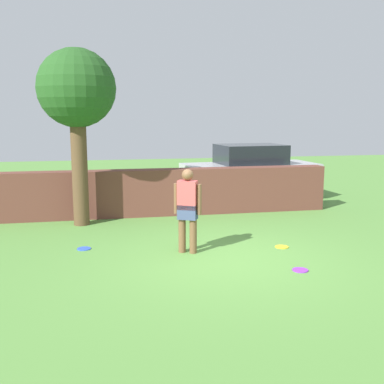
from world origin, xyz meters
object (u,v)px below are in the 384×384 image
(frisbee_blue, at_px, (84,249))
(frisbee_purple, at_px, (300,270))
(car, at_px, (250,172))
(tree, at_px, (77,93))
(frisbee_yellow, at_px, (282,247))
(person, at_px, (188,207))

(frisbee_blue, height_order, frisbee_purple, same)
(frisbee_purple, bearing_deg, frisbee_blue, 150.75)
(car, bearing_deg, tree, 21.66)
(tree, xyz_separation_m, frisbee_purple, (3.76, -4.19, -3.12))
(tree, height_order, frisbee_purple, tree)
(car, bearing_deg, frisbee_yellow, 73.24)
(tree, bearing_deg, frisbee_yellow, -35.08)
(frisbee_blue, distance_m, frisbee_yellow, 3.94)
(tree, distance_m, person, 4.12)
(car, relative_size, frisbee_purple, 16.03)
(person, relative_size, frisbee_blue, 6.00)
(tree, xyz_separation_m, car, (5.13, 2.56, -2.27))
(tree, distance_m, frisbee_blue, 3.79)
(car, distance_m, frisbee_purple, 6.94)
(tree, relative_size, person, 2.56)
(tree, relative_size, frisbee_blue, 15.38)
(tree, distance_m, frisbee_yellow, 5.80)
(frisbee_purple, relative_size, frisbee_yellow, 1.00)
(tree, relative_size, car, 0.96)
(tree, height_order, frisbee_blue, tree)
(car, distance_m, frisbee_yellow, 5.55)
(frisbee_purple, bearing_deg, car, 78.52)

